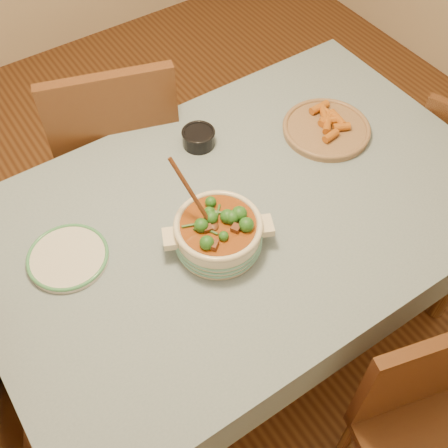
# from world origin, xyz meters

# --- Properties ---
(floor) EXTENTS (4.50, 4.50, 0.00)m
(floor) POSITION_xyz_m (0.00, 0.00, 0.00)
(floor) COLOR #4B2815
(floor) RESTS_ON ground
(dining_table) EXTENTS (1.68, 1.08, 0.76)m
(dining_table) POSITION_xyz_m (0.00, 0.00, 0.66)
(dining_table) COLOR brown
(dining_table) RESTS_ON floor
(stew_casserole) EXTENTS (0.33, 0.33, 0.31)m
(stew_casserole) POSITION_xyz_m (-0.14, -0.08, 0.82)
(stew_casserole) COLOR beige
(stew_casserole) RESTS_ON dining_table
(white_plate) EXTENTS (0.25, 0.25, 0.02)m
(white_plate) POSITION_xyz_m (-0.54, 0.13, 0.77)
(white_plate) COLOR silver
(white_plate) RESTS_ON dining_table
(condiment_bowl) EXTENTS (0.12, 0.12, 0.06)m
(condiment_bowl) POSITION_xyz_m (0.04, 0.32, 0.79)
(condiment_bowl) COLOR black
(condiment_bowl) RESTS_ON dining_table
(fried_plate) EXTENTS (0.38, 0.38, 0.05)m
(fried_plate) POSITION_xyz_m (0.45, 0.12, 0.78)
(fried_plate) COLOR #9D7457
(fried_plate) RESTS_ON dining_table
(chair_far) EXTENTS (0.58, 0.58, 0.99)m
(chair_far) POSITION_xyz_m (-0.14, 0.67, 0.56)
(chair_far) COLOR brown
(chair_far) RESTS_ON floor
(chair_near) EXTENTS (0.48, 0.48, 0.84)m
(chair_near) POSITION_xyz_m (0.11, -0.79, 0.48)
(chair_near) COLOR brown
(chair_near) RESTS_ON floor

